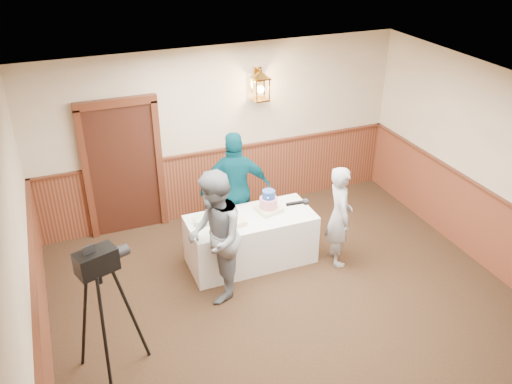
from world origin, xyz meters
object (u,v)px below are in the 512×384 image
at_px(interviewer, 215,237).
at_px(sheet_cake_green, 205,220).
at_px(display_table, 251,239).
at_px(assistant_p, 236,189).
at_px(baker, 339,216).
at_px(tiered_cake, 269,203).
at_px(tv_camera_rig, 107,323).
at_px(sheet_cake_yellow, 231,223).

bearing_deg(interviewer, sheet_cake_green, -170.65).
distance_m(display_table, assistant_p, 0.79).
relative_size(interviewer, baker, 1.19).
bearing_deg(interviewer, tiered_cake, 135.97).
distance_m(interviewer, tv_camera_rig, 1.76).
bearing_deg(sheet_cake_yellow, baker, -13.21).
bearing_deg(baker, sheet_cake_green, 85.31).
height_order(sheet_cake_green, tv_camera_rig, tv_camera_rig).
bearing_deg(tiered_cake, sheet_cake_green, 177.41).
height_order(display_table, sheet_cake_green, sheet_cake_green).
bearing_deg(sheet_cake_yellow, display_table, 17.38).
xyz_separation_m(display_table, tiered_cake, (0.30, 0.06, 0.50)).
height_order(baker, assistant_p, assistant_p).
bearing_deg(baker, assistant_p, 61.03).
xyz_separation_m(display_table, assistant_p, (-0.01, 0.58, 0.53)).
relative_size(baker, assistant_p, 0.84).
distance_m(tiered_cake, sheet_cake_green, 0.94).
xyz_separation_m(tiered_cake, baker, (0.87, -0.51, -0.12)).
xyz_separation_m(display_table, baker, (1.17, -0.45, 0.38)).
height_order(baker, tv_camera_rig, tv_camera_rig).
xyz_separation_m(interviewer, tv_camera_rig, (-1.50, -0.91, -0.16)).
xyz_separation_m(sheet_cake_yellow, interviewer, (-0.37, -0.43, 0.12)).
bearing_deg(assistant_p, tiered_cake, 133.67).
relative_size(tiered_cake, sheet_cake_yellow, 1.10).
height_order(interviewer, assistant_p, interviewer).
height_order(sheet_cake_yellow, assistant_p, assistant_p).
xyz_separation_m(tiered_cake, interviewer, (-0.99, -0.60, 0.02)).
distance_m(tiered_cake, interviewer, 1.16).
height_order(tiered_cake, interviewer, interviewer).
distance_m(assistant_p, tv_camera_rig, 2.99).
xyz_separation_m(display_table, tv_camera_rig, (-2.20, -1.45, 0.37)).
xyz_separation_m(interviewer, assistant_p, (0.69, 1.12, -0.00)).
bearing_deg(baker, tv_camera_rig, 118.94).
bearing_deg(assistant_p, sheet_cake_yellow, 78.67).
bearing_deg(interviewer, sheet_cake_yellow, 154.48).
xyz_separation_m(baker, tv_camera_rig, (-3.36, -1.00, -0.02)).
height_order(display_table, baker, baker).
bearing_deg(sheet_cake_yellow, assistant_p, 65.31).
xyz_separation_m(baker, assistant_p, (-1.18, 1.04, 0.14)).
distance_m(display_table, sheet_cake_yellow, 0.53).
height_order(tiered_cake, baker, baker).
distance_m(sheet_cake_yellow, sheet_cake_green, 0.37).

